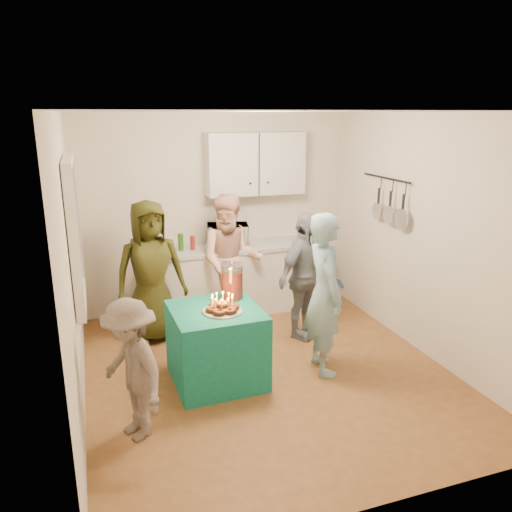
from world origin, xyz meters
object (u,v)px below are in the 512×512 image
object	(u,v)px
counter	(238,280)
woman_back_right	(304,276)
child_near_left	(132,370)
punch_jar	(232,282)
woman_back_center	(231,260)
man_birthday	(325,294)
microwave	(228,235)
party_table	(216,345)
woman_back_left	(150,272)

from	to	relation	value
counter	woman_back_right	world-z (taller)	woman_back_right
counter	child_near_left	bearing A→B (deg)	-124.13
punch_jar	woman_back_center	bearing A→B (deg)	74.39
man_birthday	woman_back_right	bearing A→B (deg)	-2.87
microwave	woman_back_right	distance (m)	1.24
counter	woman_back_center	size ratio (longest dim) A/B	1.34
party_table	woman_back_center	xyz separation A→B (m)	(0.55, 1.35, 0.44)
counter	man_birthday	world-z (taller)	man_birthday
man_birthday	child_near_left	xyz separation A→B (m)	(-1.96, -0.51, -0.23)
child_near_left	punch_jar	bearing A→B (deg)	105.24
punch_jar	child_near_left	xyz separation A→B (m)	(-1.10, -0.90, -0.33)
woman_back_center	counter	bearing A→B (deg)	77.01
man_birthday	microwave	bearing A→B (deg)	21.60
microwave	child_near_left	distance (m)	2.82
counter	microwave	size ratio (longest dim) A/B	4.17
microwave	child_near_left	size ratio (longest dim) A/B	0.44
punch_jar	man_birthday	bearing A→B (deg)	-24.22
man_birthday	child_near_left	size ratio (longest dim) A/B	1.39
woman_back_center	woman_back_right	xyz separation A→B (m)	(0.69, -0.67, -0.07)
microwave	punch_jar	world-z (taller)	microwave
counter	party_table	world-z (taller)	counter
woman_back_left	woman_back_right	world-z (taller)	woman_back_left
party_table	woman_back_center	distance (m)	1.53
woman_back_left	child_near_left	world-z (taller)	woman_back_left
woman_back_left	man_birthday	bearing A→B (deg)	-47.27
microwave	punch_jar	bearing A→B (deg)	-91.51
punch_jar	child_near_left	size ratio (longest dim) A/B	0.28
woman_back_left	child_near_left	distance (m)	1.89
party_table	man_birthday	bearing A→B (deg)	-7.40
punch_jar	man_birthday	distance (m)	0.95
punch_jar	woman_back_left	world-z (taller)	woman_back_left
microwave	woman_back_right	xyz separation A→B (m)	(0.63, -1.03, -0.30)
microwave	party_table	world-z (taller)	microwave
microwave	child_near_left	bearing A→B (deg)	-109.35
woman_back_left	woman_back_right	size ratio (longest dim) A/B	1.11
microwave	woman_back_right	bearing A→B (deg)	-45.86
man_birthday	woman_back_right	xyz separation A→B (m)	(0.14, 0.82, -0.08)
punch_jar	woman_back_center	distance (m)	1.16
counter	child_near_left	size ratio (longest dim) A/B	1.83
microwave	woman_back_left	world-z (taller)	woman_back_left
party_table	woman_back_center	size ratio (longest dim) A/B	0.52
party_table	man_birthday	world-z (taller)	man_birthday
woman_back_right	party_table	bearing A→B (deg)	177.21
punch_jar	child_near_left	world-z (taller)	child_near_left
counter	woman_back_left	distance (m)	1.37
woman_back_center	child_near_left	world-z (taller)	woman_back_center
punch_jar	woman_back_left	xyz separation A→B (m)	(-0.71, 0.94, -0.10)
woman_back_left	child_near_left	bearing A→B (deg)	-109.31
party_table	man_birthday	distance (m)	1.20
punch_jar	woman_back_right	xyz separation A→B (m)	(1.00, 0.44, -0.18)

